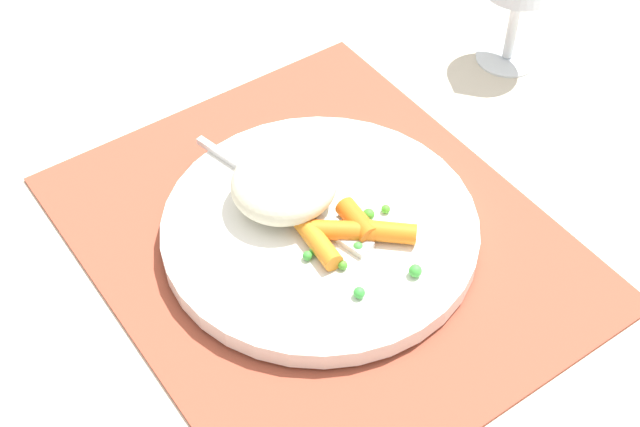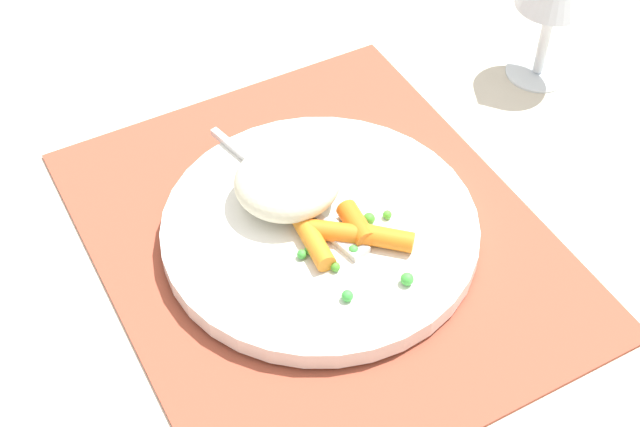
% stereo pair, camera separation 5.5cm
% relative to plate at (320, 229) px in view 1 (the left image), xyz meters
% --- Properties ---
extents(ground_plane, '(2.40, 2.40, 0.00)m').
position_rel_plate_xyz_m(ground_plane, '(0.00, 0.00, -0.01)').
color(ground_plane, beige).
extents(placemat, '(0.40, 0.33, 0.01)m').
position_rel_plate_xyz_m(placemat, '(0.00, 0.00, -0.01)').
color(placemat, '#9E4733').
rests_on(placemat, ground_plane).
extents(plate, '(0.25, 0.25, 0.02)m').
position_rel_plate_xyz_m(plate, '(0.00, 0.00, 0.00)').
color(plate, white).
rests_on(plate, placemat).
extents(rice_mound, '(0.08, 0.08, 0.04)m').
position_rel_plate_xyz_m(rice_mound, '(-0.03, -0.01, 0.03)').
color(rice_mound, beige).
rests_on(rice_mound, plate).
extents(carrot_portion, '(0.07, 0.08, 0.02)m').
position_rel_plate_xyz_m(carrot_portion, '(0.03, 0.01, 0.02)').
color(carrot_portion, orange).
rests_on(carrot_portion, plate).
extents(pea_scatter, '(0.09, 0.09, 0.01)m').
position_rel_plate_xyz_m(pea_scatter, '(0.04, 0.01, 0.01)').
color(pea_scatter, green).
rests_on(pea_scatter, plate).
extents(fork, '(0.18, 0.05, 0.01)m').
position_rel_plate_xyz_m(fork, '(-0.02, -0.01, 0.01)').
color(fork, silver).
rests_on(fork, plate).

